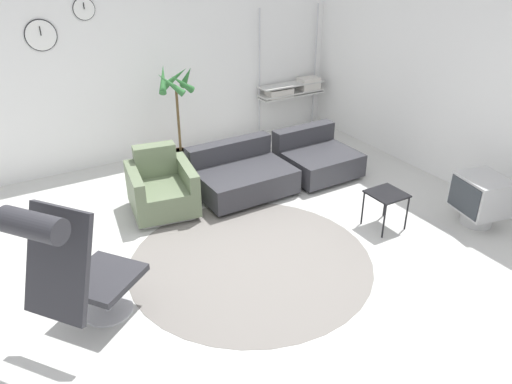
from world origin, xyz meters
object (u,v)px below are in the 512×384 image
(couch_low, at_px, (241,176))
(potted_plant, at_px, (178,115))
(lounge_chair, at_px, (70,262))
(shelf_unit, at_px, (293,88))
(armchair_red, at_px, (162,190))
(crt_television, at_px, (481,198))
(side_table, at_px, (386,197))
(couch_second, at_px, (316,159))

(couch_low, distance_m, potted_plant, 1.32)
(lounge_chair, height_order, shelf_unit, shelf_unit)
(armchair_red, distance_m, crt_television, 3.73)
(side_table, bearing_deg, shelf_unit, 74.18)
(side_table, height_order, shelf_unit, shelf_unit)
(potted_plant, height_order, shelf_unit, shelf_unit)
(shelf_unit, bearing_deg, lounge_chair, -143.23)
(lounge_chair, bearing_deg, armchair_red, 103.85)
(lounge_chair, distance_m, couch_low, 2.97)
(couch_second, xyz_separation_m, potted_plant, (-1.53, 1.20, 0.56))
(crt_television, relative_size, potted_plant, 0.42)
(armchair_red, bearing_deg, crt_television, 153.54)
(lounge_chair, relative_size, crt_television, 2.11)
(couch_second, distance_m, shelf_unit, 1.87)
(armchair_red, distance_m, potted_plant, 1.40)
(couch_low, height_order, potted_plant, potted_plant)
(side_table, bearing_deg, couch_second, 83.28)
(lounge_chair, xyz_separation_m, couch_second, (3.60, 1.58, -0.52))
(couch_low, distance_m, crt_television, 2.89)
(armchair_red, bearing_deg, lounge_chair, 59.94)
(side_table, height_order, potted_plant, potted_plant)
(crt_television, height_order, potted_plant, potted_plant)
(couch_low, relative_size, shelf_unit, 0.60)
(lounge_chair, bearing_deg, potted_plant, 106.12)
(potted_plant, bearing_deg, side_table, -63.96)
(couch_low, height_order, side_table, couch_low)
(potted_plant, xyz_separation_m, shelf_unit, (2.25, 0.45, -0.04))
(couch_low, height_order, crt_television, couch_low)
(crt_television, bearing_deg, couch_low, 55.56)
(couch_low, relative_size, crt_television, 1.92)
(lounge_chair, distance_m, side_table, 3.43)
(armchair_red, xyz_separation_m, couch_low, (1.06, -0.05, -0.05))
(side_table, relative_size, shelf_unit, 0.22)
(shelf_unit, bearing_deg, couch_low, -139.85)
(lounge_chair, bearing_deg, shelf_unit, 89.60)
(armchair_red, bearing_deg, shelf_unit, -143.49)
(couch_second, relative_size, shelf_unit, 0.48)
(couch_second, bearing_deg, crt_television, 110.55)
(side_table, xyz_separation_m, shelf_unit, (0.91, 3.20, 0.35))
(couch_second, relative_size, side_table, 2.23)
(couch_second, bearing_deg, armchair_red, -3.49)
(side_table, xyz_separation_m, potted_plant, (-1.34, 2.75, 0.40))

